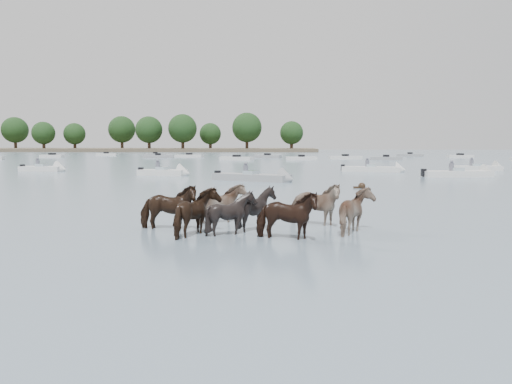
{
  "coord_description": "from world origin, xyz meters",
  "views": [
    {
      "loc": [
        -0.78,
        -15.24,
        2.67
      ],
      "look_at": [
        -1.62,
        0.82,
        1.1
      ],
      "focal_mm": 35.16,
      "sensor_mm": 36.0,
      "label": 1
    }
  ],
  "objects": [
    {
      "name": "motorboat_c",
      "position": [
        8.39,
        32.29,
        0.22
      ],
      "size": [
        6.04,
        3.15,
        1.92
      ],
      "rotation": [
        0.0,
        0.0,
        -0.28
      ],
      "color": "silver",
      "rests_on": "ground"
    },
    {
      "name": "pony_herd",
      "position": [
        -1.61,
        -0.17,
        0.6
      ],
      "size": [
        7.37,
        4.15,
        1.58
      ],
      "color": "black",
      "rests_on": "ground"
    },
    {
      "name": "motorboat_f",
      "position": [
        -23.06,
        31.45,
        0.23
      ],
      "size": [
        4.61,
        1.84,
        1.92
      ],
      "rotation": [
        0.0,
        0.0,
        -0.06
      ],
      "color": "silver",
      "rests_on": "ground"
    },
    {
      "name": "motorboat_a",
      "position": [
        -10.08,
        25.91,
        0.23
      ],
      "size": [
        4.62,
        2.31,
        1.92
      ],
      "rotation": [
        0.0,
        0.0,
        -0.17
      ],
      "color": "silver",
      "rests_on": "ground"
    },
    {
      "name": "motorboat_b",
      "position": [
        -2.27,
        20.17,
        0.22
      ],
      "size": [
        6.28,
        4.15,
        1.92
      ],
      "rotation": [
        0.0,
        0.0,
        -0.45
      ],
      "color": "gray",
      "rests_on": "ground"
    },
    {
      "name": "motorboat_e",
      "position": [
        18.83,
        34.72,
        0.23
      ],
      "size": [
        5.33,
        1.72,
        1.92
      ],
      "rotation": [
        0.0,
        0.0,
        0.02
      ],
      "color": "silver",
      "rests_on": "ground"
    },
    {
      "name": "shoreline",
      "position": [
        -70.0,
        150.0,
        0.5
      ],
      "size": [
        160.0,
        30.0,
        1.0
      ],
      "primitive_type": "cube",
      "color": "#4C4233",
      "rests_on": "ground"
    },
    {
      "name": "swimming_pony",
      "position": [
        3.91,
        14.75,
        0.1
      ],
      "size": [
        0.72,
        0.44,
        0.44
      ],
      "color": "black",
      "rests_on": "ground"
    },
    {
      "name": "motorboat_d",
      "position": [
        13.94,
        25.67,
        0.22
      ],
      "size": [
        6.13,
        2.38,
        1.92
      ],
      "rotation": [
        0.0,
        0.0,
        0.13
      ],
      "color": "silver",
      "rests_on": "ground"
    },
    {
      "name": "distant_flotilla",
      "position": [
        1.53,
        75.71,
        0.26
      ],
      "size": [
        102.08,
        29.14,
        0.93
      ],
      "color": "silver",
      "rests_on": "ground"
    },
    {
      "name": "ground",
      "position": [
        0.0,
        0.0,
        0.0
      ],
      "size": [
        400.0,
        400.0,
        0.0
      ],
      "primitive_type": "plane",
      "color": "slate",
      "rests_on": "ground"
    },
    {
      "name": "treeline",
      "position": [
        -62.04,
        149.59,
        6.71
      ],
      "size": [
        151.71,
        21.79,
        12.52
      ],
      "color": "#382619",
      "rests_on": "ground"
    }
  ]
}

